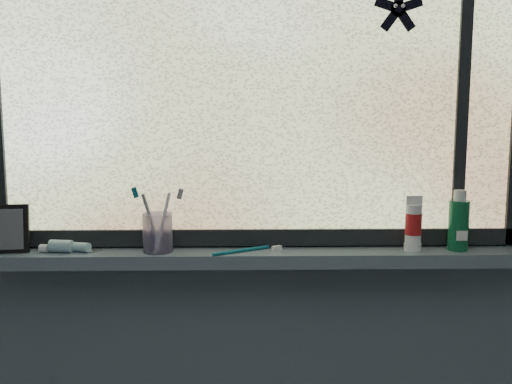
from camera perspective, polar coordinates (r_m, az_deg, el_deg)
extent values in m
cube|color=#9EA3A8|center=(1.73, 0.31, 2.16)|extent=(3.00, 0.01, 2.50)
cube|color=slate|center=(1.70, 0.37, -6.51)|extent=(1.62, 0.14, 0.04)
cube|color=silver|center=(1.70, 0.33, 11.50)|extent=(1.50, 0.01, 1.00)
cube|color=black|center=(1.74, 0.32, -4.51)|extent=(1.60, 0.03, 0.05)
cube|color=black|center=(1.82, 19.99, 10.81)|extent=(0.03, 0.03, 1.00)
cube|color=black|center=(1.81, -23.49, -3.38)|extent=(0.12, 0.07, 0.14)
cylinder|color=#A096C7|center=(1.69, -9.81, -4.03)|extent=(0.10, 0.10, 0.11)
cylinder|color=#1B9056|center=(1.79, 19.62, -2.68)|extent=(0.07, 0.07, 0.15)
cylinder|color=silver|center=(1.74, 15.47, -2.85)|extent=(0.06, 0.06, 0.12)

